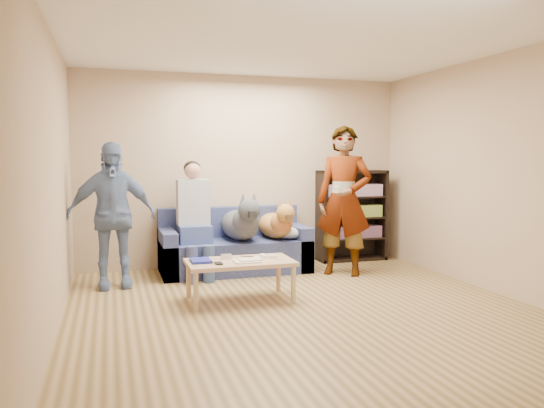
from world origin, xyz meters
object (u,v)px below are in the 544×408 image
object	(u,v)px
person_standing_right	(344,201)
notebook_blue	(201,261)
camera_silver	(226,257)
dog_tan	(277,224)
dog_gray	(241,223)
sofa	(234,250)
person_seated	(194,215)
person_standing_left	(112,215)
bookshelf	(351,213)
coffee_table	(240,265)

from	to	relation	value
person_standing_right	notebook_blue	xyz separation A→B (m)	(-1.95, -0.77, -0.51)
person_standing_right	camera_silver	size ratio (longest dim) A/B	17.11
dog_tan	person_standing_right	bearing A→B (deg)	-31.33
camera_silver	dog_tan	distance (m)	1.49
notebook_blue	dog_gray	xyz separation A→B (m)	(0.73, 1.21, 0.22)
sofa	person_seated	distance (m)	0.73
notebook_blue	person_seated	xyz separation A→B (m)	(0.13, 1.25, 0.34)
person_seated	dog_gray	distance (m)	0.61
person_standing_right	camera_silver	xyz separation A→B (m)	(-1.67, -0.70, -0.50)
notebook_blue	camera_silver	world-z (taller)	camera_silver
camera_silver	dog_tan	size ratio (longest dim) A/B	0.10
person_standing_left	dog_tan	size ratio (longest dim) A/B	1.45
dog_gray	bookshelf	world-z (taller)	bookshelf
camera_silver	coffee_table	bearing A→B (deg)	-45.00
person_standing_left	coffee_table	distance (m)	1.66
camera_silver	bookshelf	world-z (taller)	bookshelf
person_standing_left	sofa	bearing A→B (deg)	13.41
camera_silver	person_seated	distance (m)	1.24
person_seated	dog_tan	distance (m)	1.08
camera_silver	coffee_table	distance (m)	0.18
person_standing_left	camera_silver	bearing A→B (deg)	-40.10
person_standing_right	notebook_blue	distance (m)	2.16
sofa	dog_gray	xyz separation A→B (m)	(0.06, -0.17, 0.37)
dog_gray	coffee_table	world-z (taller)	dog_gray
camera_silver	sofa	xyz separation A→B (m)	(0.38, 1.31, -0.16)
person_standing_right	bookshelf	world-z (taller)	person_standing_right
dog_gray	bookshelf	size ratio (longest dim) A/B	0.97
camera_silver	dog_tan	xyz separation A→B (m)	(0.93, 1.16, 0.18)
person_standing_right	camera_silver	world-z (taller)	person_standing_right
person_standing_right	bookshelf	distance (m)	1.02
person_seated	bookshelf	size ratio (longest dim) A/B	1.13
person_standing_left	dog_gray	xyz separation A→B (m)	(1.59, 0.28, -0.18)
sofa	person_seated	bearing A→B (deg)	-166.56
person_seated	person_standing_right	bearing A→B (deg)	-14.77
bookshelf	person_seated	bearing A→B (deg)	-171.21
dog_gray	coffee_table	xyz separation A→B (m)	(-0.33, -1.26, -0.28)
notebook_blue	coffee_table	world-z (taller)	notebook_blue
person_seated	person_standing_left	bearing A→B (deg)	-161.79
person_standing_left	notebook_blue	xyz separation A→B (m)	(0.86, -0.93, -0.40)
person_standing_right	dog_tan	world-z (taller)	person_standing_right
notebook_blue	sofa	bearing A→B (deg)	64.38
camera_silver	person_standing_right	bearing A→B (deg)	22.83
coffee_table	person_standing_left	bearing A→B (deg)	142.22
person_standing_right	dog_gray	xyz separation A→B (m)	(-1.23, 0.44, -0.29)
person_standing_right	sofa	size ratio (longest dim) A/B	0.99
person_standing_right	person_standing_left	xyz separation A→B (m)	(-2.81, 0.15, -0.11)
person_standing_left	bookshelf	xyz separation A→B (m)	(3.32, 0.69, -0.15)
person_standing_right	coffee_table	bearing A→B (deg)	-118.01
person_standing_right	person_seated	distance (m)	1.89
notebook_blue	sofa	distance (m)	1.54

